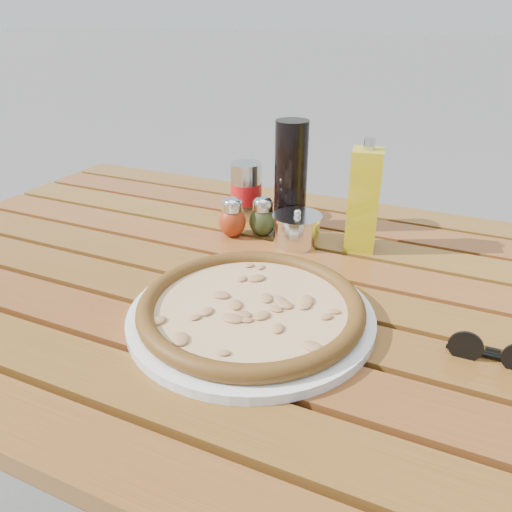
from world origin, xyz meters
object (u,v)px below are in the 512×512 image
at_px(dark_bottle, 291,176).
at_px(sunglasses, 492,353).
at_px(olive_oil_cruet, 364,200).
at_px(plate, 251,315).
at_px(pepper_shaker, 232,218).
at_px(table, 251,314).
at_px(oregano_shaker, 263,217).
at_px(pizza, 251,306).
at_px(parmesan_tin, 297,229).
at_px(soda_can, 246,191).

height_order(dark_bottle, sunglasses, dark_bottle).
bearing_deg(olive_oil_cruet, plate, -105.09).
relative_size(pepper_shaker, dark_bottle, 0.37).
relative_size(plate, pepper_shaker, 4.39).
height_order(table, oregano_shaker, oregano_shaker).
height_order(plate, pizza, pizza).
bearing_deg(pizza, parmesan_tin, 96.72).
height_order(pizza, pepper_shaker, pepper_shaker).
xyz_separation_m(table, pepper_shaker, (-0.11, 0.14, 0.11)).
height_order(pizza, oregano_shaker, oregano_shaker).
bearing_deg(table, oregano_shaker, 107.60).
height_order(soda_can, parmesan_tin, soda_can).
xyz_separation_m(pizza, parmesan_tin, (-0.03, 0.28, 0.01)).
height_order(table, plate, plate).
bearing_deg(dark_bottle, pizza, -77.82).
distance_m(pepper_shaker, parmesan_tin, 0.13).
distance_m(table, soda_can, 0.31).
distance_m(plate, dark_bottle, 0.37).
distance_m(pepper_shaker, dark_bottle, 0.14).
relative_size(pepper_shaker, oregano_shaker, 1.00).
xyz_separation_m(plate, dark_bottle, (-0.08, 0.35, 0.10)).
relative_size(pizza, parmesan_tin, 3.52).
distance_m(pepper_shaker, sunglasses, 0.53).
relative_size(olive_oil_cruet, sunglasses, 1.91).
distance_m(table, dark_bottle, 0.30).
bearing_deg(dark_bottle, sunglasses, -38.16).
distance_m(pizza, soda_can, 0.41).
bearing_deg(soda_can, sunglasses, -32.98).
xyz_separation_m(table, soda_can, (-0.13, 0.25, 0.13)).
bearing_deg(soda_can, pizza, -63.47).
xyz_separation_m(pizza, sunglasses, (0.32, 0.04, -0.01)).
distance_m(plate, soda_can, 0.41).
distance_m(plate, olive_oil_cruet, 0.33).
relative_size(table, pepper_shaker, 17.07).
height_order(pepper_shaker, dark_bottle, dark_bottle).
xyz_separation_m(soda_can, sunglasses, (0.51, -0.33, -0.04)).
distance_m(parmesan_tin, sunglasses, 0.43).
relative_size(pizza, oregano_shaker, 4.92).
height_order(pizza, sunglasses, sunglasses).
bearing_deg(pepper_shaker, dark_bottle, 46.01).
relative_size(plate, parmesan_tin, 3.14).
relative_size(table, soda_can, 11.67).
xyz_separation_m(pizza, oregano_shaker, (-0.11, 0.29, 0.02)).
bearing_deg(olive_oil_cruet, oregano_shaker, -174.00).
distance_m(table, pepper_shaker, 0.21).
distance_m(soda_can, olive_oil_cruet, 0.27).
distance_m(oregano_shaker, dark_bottle, 0.10).
relative_size(pizza, sunglasses, 3.67).
bearing_deg(plate, oregano_shaker, 110.76).
bearing_deg(parmesan_tin, dark_bottle, 120.58).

